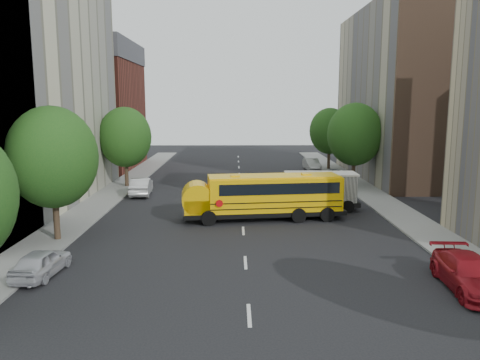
{
  "coord_description": "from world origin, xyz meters",
  "views": [
    {
      "loc": [
        -0.54,
        -30.78,
        8.0
      ],
      "look_at": [
        -0.16,
        2.0,
        2.63
      ],
      "focal_mm": 35.0,
      "sensor_mm": 36.0,
      "label": 1
    }
  ],
  "objects_px": {
    "street_tree_1": "(53,157)",
    "safari_truck": "(315,190)",
    "street_tree_5": "(330,131)",
    "parked_car_1": "(141,186)",
    "parked_car_3": "(469,274)",
    "parked_car_5": "(312,164)",
    "street_tree_4": "(355,134)",
    "street_tree_2": "(125,137)",
    "school_bus": "(262,194)",
    "parked_car_4": "(336,177)",
    "parked_car_0": "(41,263)"
  },
  "relations": [
    {
      "from": "street_tree_1",
      "to": "safari_truck",
      "type": "height_order",
      "value": "street_tree_1"
    },
    {
      "from": "street_tree_5",
      "to": "parked_car_1",
      "type": "xyz_separation_m",
      "value": [
        -19.8,
        -16.03,
        -3.94
      ]
    },
    {
      "from": "safari_truck",
      "to": "parked_car_1",
      "type": "height_order",
      "value": "safari_truck"
    },
    {
      "from": "parked_car_3",
      "to": "parked_car_5",
      "type": "height_order",
      "value": "parked_car_3"
    },
    {
      "from": "safari_truck",
      "to": "parked_car_3",
      "type": "relative_size",
      "value": 1.32
    },
    {
      "from": "parked_car_1",
      "to": "parked_car_3",
      "type": "distance_m",
      "value": 28.37
    },
    {
      "from": "street_tree_1",
      "to": "parked_car_5",
      "type": "distance_m",
      "value": 35.63
    },
    {
      "from": "street_tree_1",
      "to": "street_tree_4",
      "type": "relative_size",
      "value": 0.98
    },
    {
      "from": "parked_car_1",
      "to": "parked_car_5",
      "type": "height_order",
      "value": "parked_car_1"
    },
    {
      "from": "street_tree_2",
      "to": "street_tree_4",
      "type": "relative_size",
      "value": 0.95
    },
    {
      "from": "school_bus",
      "to": "parked_car_4",
      "type": "bearing_deg",
      "value": 53.27
    },
    {
      "from": "street_tree_5",
      "to": "parked_car_0",
      "type": "relative_size",
      "value": 1.96
    },
    {
      "from": "street_tree_4",
      "to": "parked_car_4",
      "type": "bearing_deg",
      "value": 137.51
    },
    {
      "from": "parked_car_4",
      "to": "parked_car_3",
      "type": "bearing_deg",
      "value": -91.39
    },
    {
      "from": "street_tree_2",
      "to": "street_tree_5",
      "type": "xyz_separation_m",
      "value": [
        22.0,
        12.0,
        -0.12
      ]
    },
    {
      "from": "street_tree_1",
      "to": "school_bus",
      "type": "xyz_separation_m",
      "value": [
        12.37,
        5.01,
        -3.18
      ]
    },
    {
      "from": "parked_car_0",
      "to": "parked_car_3",
      "type": "bearing_deg",
      "value": 179.36
    },
    {
      "from": "street_tree_4",
      "to": "street_tree_5",
      "type": "xyz_separation_m",
      "value": [
        -0.0,
        12.0,
        -0.37
      ]
    },
    {
      "from": "street_tree_2",
      "to": "school_bus",
      "type": "bearing_deg",
      "value": -46.4
    },
    {
      "from": "parked_car_1",
      "to": "parked_car_4",
      "type": "bearing_deg",
      "value": -168.27
    },
    {
      "from": "street_tree_1",
      "to": "parked_car_0",
      "type": "xyz_separation_m",
      "value": [
        1.4,
        -5.74,
        -4.3
      ]
    },
    {
      "from": "street_tree_1",
      "to": "parked_car_3",
      "type": "distance_m",
      "value": 22.36
    },
    {
      "from": "street_tree_1",
      "to": "parked_car_0",
      "type": "bearing_deg",
      "value": -76.29
    },
    {
      "from": "school_bus",
      "to": "parked_car_4",
      "type": "relative_size",
      "value": 2.61
    },
    {
      "from": "street_tree_1",
      "to": "parked_car_0",
      "type": "height_order",
      "value": "street_tree_1"
    },
    {
      "from": "street_tree_2",
      "to": "safari_truck",
      "type": "xyz_separation_m",
      "value": [
        16.53,
        -10.02,
        -3.32
      ]
    },
    {
      "from": "school_bus",
      "to": "street_tree_1",
      "type": "bearing_deg",
      "value": -164.7
    },
    {
      "from": "school_bus",
      "to": "parked_car_1",
      "type": "distance_m",
      "value": 13.59
    },
    {
      "from": "street_tree_2",
      "to": "school_bus",
      "type": "relative_size",
      "value": 0.67
    },
    {
      "from": "street_tree_4",
      "to": "parked_car_3",
      "type": "relative_size",
      "value": 1.59
    },
    {
      "from": "school_bus",
      "to": "safari_truck",
      "type": "xyz_separation_m",
      "value": [
        4.16,
        2.96,
        -0.26
      ]
    },
    {
      "from": "safari_truck",
      "to": "parked_car_4",
      "type": "relative_size",
      "value": 1.53
    },
    {
      "from": "safari_truck",
      "to": "street_tree_5",
      "type": "bearing_deg",
      "value": 77.1
    },
    {
      "from": "safari_truck",
      "to": "parked_car_0",
      "type": "distance_m",
      "value": 20.44
    },
    {
      "from": "school_bus",
      "to": "parked_car_0",
      "type": "height_order",
      "value": "school_bus"
    },
    {
      "from": "school_bus",
      "to": "parked_car_3",
      "type": "height_order",
      "value": "school_bus"
    },
    {
      "from": "school_bus",
      "to": "safari_truck",
      "type": "bearing_deg",
      "value": 28.74
    },
    {
      "from": "street_tree_5",
      "to": "parked_car_5",
      "type": "xyz_separation_m",
      "value": [
        -2.2,
        -0.68,
        -3.98
      ]
    },
    {
      "from": "parked_car_5",
      "to": "street_tree_2",
      "type": "bearing_deg",
      "value": -153.19
    },
    {
      "from": "parked_car_1",
      "to": "parked_car_4",
      "type": "height_order",
      "value": "parked_car_1"
    },
    {
      "from": "street_tree_2",
      "to": "parked_car_3",
      "type": "height_order",
      "value": "street_tree_2"
    },
    {
      "from": "parked_car_4",
      "to": "parked_car_5",
      "type": "bearing_deg",
      "value": 93.17
    },
    {
      "from": "parked_car_3",
      "to": "parked_car_4",
      "type": "bearing_deg",
      "value": 93.58
    },
    {
      "from": "parked_car_1",
      "to": "parked_car_5",
      "type": "distance_m",
      "value": 23.35
    },
    {
      "from": "street_tree_2",
      "to": "parked_car_1",
      "type": "relative_size",
      "value": 1.66
    },
    {
      "from": "safari_truck",
      "to": "parked_car_1",
      "type": "bearing_deg",
      "value": 158.34
    },
    {
      "from": "street_tree_4",
      "to": "street_tree_5",
      "type": "distance_m",
      "value": 12.01
    },
    {
      "from": "street_tree_4",
      "to": "street_tree_2",
      "type": "bearing_deg",
      "value": 180.0
    },
    {
      "from": "parked_car_1",
      "to": "parked_car_4",
      "type": "xyz_separation_m",
      "value": [
        18.4,
        5.31,
        -0.02
      ]
    },
    {
      "from": "street_tree_2",
      "to": "street_tree_5",
      "type": "distance_m",
      "value": 25.06
    }
  ]
}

